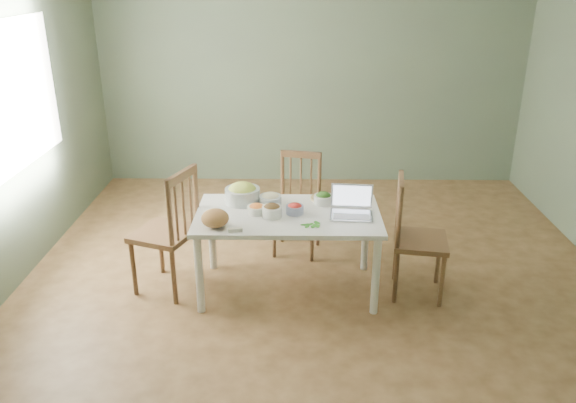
{
  "coord_description": "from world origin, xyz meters",
  "views": [
    {
      "loc": [
        -0.19,
        -4.28,
        2.46
      ],
      "look_at": [
        -0.24,
        -0.16,
        0.78
      ],
      "focal_mm": 35.66,
      "sensor_mm": 36.0,
      "label": 1
    }
  ],
  "objects_px": {
    "chair_right": "(421,238)",
    "dining_table": "(288,252)",
    "chair_far": "(297,205)",
    "chair_left": "(164,230)",
    "laptop": "(352,203)",
    "bread_boule": "(215,218)",
    "bowl_squash": "(242,193)"
  },
  "relations": [
    {
      "from": "dining_table",
      "to": "chair_far",
      "type": "distance_m",
      "value": 0.7
    },
    {
      "from": "laptop",
      "to": "bread_boule",
      "type": "bearing_deg",
      "value": -163.92
    },
    {
      "from": "chair_far",
      "to": "dining_table",
      "type": "bearing_deg",
      "value": -83.89
    },
    {
      "from": "laptop",
      "to": "chair_left",
      "type": "bearing_deg",
      "value": -177.45
    },
    {
      "from": "laptop",
      "to": "chair_right",
      "type": "bearing_deg",
      "value": 7.09
    },
    {
      "from": "chair_left",
      "to": "dining_table",
      "type": "bearing_deg",
      "value": 109.75
    },
    {
      "from": "bread_boule",
      "to": "chair_right",
      "type": "bearing_deg",
      "value": 7.75
    },
    {
      "from": "bread_boule",
      "to": "laptop",
      "type": "distance_m",
      "value": 1.05
    },
    {
      "from": "dining_table",
      "to": "chair_right",
      "type": "distance_m",
      "value": 1.06
    },
    {
      "from": "bread_boule",
      "to": "bowl_squash",
      "type": "height_order",
      "value": "bowl_squash"
    },
    {
      "from": "chair_right",
      "to": "bread_boule",
      "type": "height_order",
      "value": "chair_right"
    },
    {
      "from": "chair_far",
      "to": "chair_right",
      "type": "xyz_separation_m",
      "value": [
        0.98,
        -0.73,
        0.03
      ]
    },
    {
      "from": "dining_table",
      "to": "chair_left",
      "type": "distance_m",
      "value": 1.01
    },
    {
      "from": "dining_table",
      "to": "chair_left",
      "type": "relative_size",
      "value": 1.39
    },
    {
      "from": "chair_far",
      "to": "chair_left",
      "type": "relative_size",
      "value": 0.89
    },
    {
      "from": "chair_right",
      "to": "bread_boule",
      "type": "distance_m",
      "value": 1.62
    },
    {
      "from": "chair_far",
      "to": "chair_right",
      "type": "distance_m",
      "value": 1.22
    },
    {
      "from": "chair_right",
      "to": "laptop",
      "type": "xyz_separation_m",
      "value": [
        -0.56,
        -0.02,
        0.3
      ]
    },
    {
      "from": "chair_left",
      "to": "laptop",
      "type": "height_order",
      "value": "chair_left"
    },
    {
      "from": "dining_table",
      "to": "laptop",
      "type": "distance_m",
      "value": 0.67
    },
    {
      "from": "chair_right",
      "to": "laptop",
      "type": "height_order",
      "value": "chair_right"
    },
    {
      "from": "chair_far",
      "to": "chair_right",
      "type": "height_order",
      "value": "chair_right"
    },
    {
      "from": "chair_right",
      "to": "bowl_squash",
      "type": "height_order",
      "value": "chair_right"
    },
    {
      "from": "bread_boule",
      "to": "laptop",
      "type": "bearing_deg",
      "value": 10.87
    },
    {
      "from": "dining_table",
      "to": "chair_left",
      "type": "bearing_deg",
      "value": 179.32
    },
    {
      "from": "laptop",
      "to": "dining_table",
      "type": "bearing_deg",
      "value": 178.57
    },
    {
      "from": "dining_table",
      "to": "laptop",
      "type": "xyz_separation_m",
      "value": [
        0.49,
        -0.06,
        0.45
      ]
    },
    {
      "from": "chair_right",
      "to": "dining_table",
      "type": "bearing_deg",
      "value": 96.82
    },
    {
      "from": "chair_right",
      "to": "chair_far",
      "type": "bearing_deg",
      "value": 62.38
    },
    {
      "from": "chair_far",
      "to": "laptop",
      "type": "bearing_deg",
      "value": -48.59
    },
    {
      "from": "chair_left",
      "to": "chair_right",
      "type": "xyz_separation_m",
      "value": [
        2.04,
        -0.05,
        -0.03
      ]
    },
    {
      "from": "chair_far",
      "to": "chair_left",
      "type": "distance_m",
      "value": 1.26
    }
  ]
}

